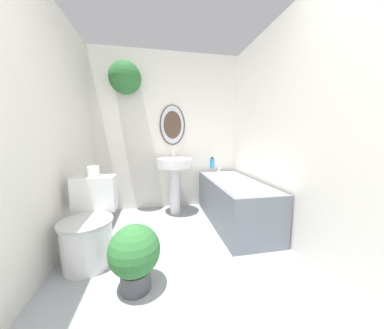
% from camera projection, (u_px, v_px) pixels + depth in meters
% --- Properties ---
extents(wall_back, '(2.34, 0.44, 2.40)m').
position_uv_depth(wall_back, '(161.00, 122.00, 2.95)').
color(wall_back, silver).
rests_on(wall_back, ground_plane).
extents(wall_left, '(0.06, 2.80, 2.40)m').
position_uv_depth(wall_left, '(33.00, 128.00, 1.49)').
color(wall_left, silver).
rests_on(wall_left, ground_plane).
extents(wall_right, '(0.06, 2.80, 2.40)m').
position_uv_depth(wall_right, '(293.00, 130.00, 1.91)').
color(wall_right, silver).
rests_on(wall_right, ground_plane).
extents(toilet, '(0.44, 0.63, 0.74)m').
position_uv_depth(toilet, '(90.00, 227.00, 1.77)').
color(toilet, white).
rests_on(toilet, ground_plane).
extents(pedestal_sink, '(0.51, 0.51, 0.93)m').
position_uv_depth(pedestal_sink, '(175.00, 172.00, 2.81)').
color(pedestal_sink, white).
rests_on(pedestal_sink, ground_plane).
extents(bathtub, '(0.61, 1.42, 0.65)m').
position_uv_depth(bathtub, '(234.00, 201.00, 2.54)').
color(bathtub, slate).
rests_on(bathtub, ground_plane).
extents(shampoo_bottle, '(0.07, 0.07, 0.17)m').
position_uv_depth(shampoo_bottle, '(212.00, 163.00, 3.01)').
color(shampoo_bottle, '#2D84C6').
rests_on(shampoo_bottle, bathtub).
extents(potted_plant, '(0.38, 0.38, 0.50)m').
position_uv_depth(potted_plant, '(135.00, 254.00, 1.41)').
color(potted_plant, '#47474C').
rests_on(potted_plant, ground_plane).
extents(toilet_paper_roll, '(0.11, 0.11, 0.10)m').
position_uv_depth(toilet_paper_roll, '(93.00, 171.00, 1.92)').
color(toilet_paper_roll, white).
rests_on(toilet_paper_roll, toilet).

